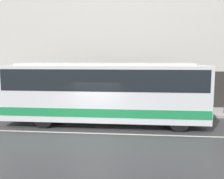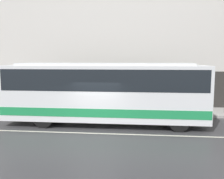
# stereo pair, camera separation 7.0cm
# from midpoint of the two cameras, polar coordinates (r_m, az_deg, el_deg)

# --- Properties ---
(ground_plane) EXTENTS (60.00, 60.00, 0.00)m
(ground_plane) POSITION_cam_midpoint_polar(r_m,az_deg,el_deg) (12.68, -4.17, -9.97)
(ground_plane) COLOR #38383A
(sidewalk) EXTENTS (60.00, 2.79, 0.17)m
(sidewalk) POSITION_cam_midpoint_polar(r_m,az_deg,el_deg) (17.84, -1.22, -4.70)
(sidewalk) COLOR #A09E99
(sidewalk) RESTS_ON ground_plane
(building_facade) EXTENTS (60.00, 0.35, 13.16)m
(building_facade) POSITION_cam_midpoint_polar(r_m,az_deg,el_deg) (19.19, -0.70, 14.99)
(building_facade) COLOR silver
(building_facade) RESTS_ON ground_plane
(lane_stripe) EXTENTS (54.00, 0.14, 0.01)m
(lane_stripe) POSITION_cam_midpoint_polar(r_m,az_deg,el_deg) (12.68, -4.17, -9.96)
(lane_stripe) COLOR beige
(lane_stripe) RESTS_ON ground_plane
(transit_bus) EXTENTS (11.18, 2.49, 3.47)m
(transit_bus) POSITION_cam_midpoint_polar(r_m,az_deg,el_deg) (14.01, -1.85, -0.17)
(transit_bus) COLOR white
(transit_bus) RESTS_ON ground_plane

